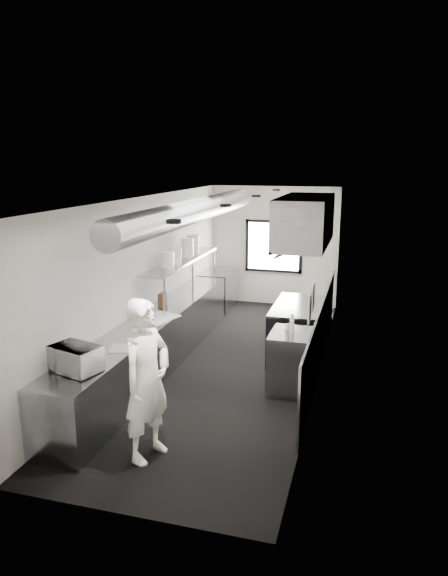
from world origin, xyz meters
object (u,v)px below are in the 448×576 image
Objects in this scene: deli_tub_a at (67,365)px; squeeze_bottle_b at (288,330)px; plate_stack_c at (187,248)px; squeeze_bottle_c at (292,326)px; pass_shelf at (183,261)px; line_cook at (147,380)px; prep_counter at (155,343)px; small_plate at (139,330)px; plate_stack_a at (167,259)px; squeeze_bottle_e at (292,320)px; plate_stack_b at (175,256)px; cutting_board at (157,318)px; plate_stack_d at (193,244)px; microwave at (76,359)px; deli_tub_b at (83,356)px; exhaust_hood at (305,221)px; far_work_table at (218,290)px; squeeze_bottle_a at (287,334)px; knife_block at (163,299)px; squeeze_bottle_d at (292,323)px; range at (297,331)px; bottle_station at (292,361)px.

deli_tub_a is 0.84× the size of squeeze_bottle_b.
plate_stack_c is 1.93× the size of squeeze_bottle_c.
pass_shelf is 4.13m from line_cook.
pass_shelf is (-0.04, 1.50, 1.09)m from prep_counter.
small_plate is 0.67× the size of plate_stack_a.
squeeze_bottle_e is (2.18, 0.85, 0.08)m from small_plate.
plate_stack_b reaches higher than squeeze_bottle_e.
deli_tub_a is 2.23m from cutting_board.
plate_stack_d is at bearing 93.42° from cutting_board.
squeeze_bottle_b reaches higher than deli_tub_a.
microwave is 2.86× the size of squeeze_bottle_c.
deli_tub_b reaches higher than small_plate.
exhaust_hood is 2.91m from cutting_board.
microwave is (-0.01, -6.03, 0.61)m from far_work_table.
plate_stack_b is 2.77m from squeeze_bottle_b.
cutting_board reaches higher than small_plate.
prep_counter is 5.00× the size of far_work_table.
deli_tub_a is 1.15× the size of deli_tub_b.
deli_tub_a is 3.14m from plate_stack_a.
small_plate is at bearing -87.53° from plate_stack_c.
plate_stack_a reaches higher than squeeze_bottle_a.
plate_stack_d is at bearing 87.26° from plate_stack_c.
knife_block is at bearing 160.74° from squeeze_bottle_c.
deli_tub_a is 4.47m from plate_stack_d.
pass_shelf is at bearing 144.07° from squeeze_bottle_c.
squeeze_bottle_b reaches higher than far_work_table.
exhaust_hood is at bearing 3.25° from plate_stack_b.
cutting_board is at bearing 177.64° from squeeze_bottle_c.
pass_shelf reaches higher than squeeze_bottle_e.
squeeze_bottle_c is at bearing 86.59° from squeeze_bottle_a.
squeeze_bottle_d is (0.00, -1.21, -1.40)m from exhaust_hood.
squeeze_bottle_c is (0.09, -1.38, 0.52)m from range.
far_work_table is 1.89× the size of cutting_board.
knife_block is at bearing 153.31° from squeeze_bottle_a.
squeeze_bottle_d is at bearing 89.31° from squeeze_bottle_b.
small_plate is at bearing -85.26° from prep_counter.
prep_counter is at bearing 85.99° from deli_tub_a.
bottle_station is at bearing -2.82° from cutting_board.
squeeze_bottle_a is at bearing -17.13° from line_cook.
knife_block reaches higher than far_work_table.
cutting_board is (-0.87, 2.37, -0.04)m from line_cook.
plate_stack_b is 0.81× the size of plate_stack_c.
squeeze_bottle_a is (2.42, 1.77, 0.03)m from deli_tub_a.
squeeze_bottle_d reaches higher than small_plate.
deli_tub_a is at bearing 99.14° from line_cook.
squeeze_bottle_b reaches higher than range.
range is at bearing 3.34° from plate_stack_b.
plate_stack_c is 3.36m from squeeze_bottle_a.
exhaust_hood is 2.46m from pass_shelf.
bottle_station is at bearing 35.87° from deli_tub_b.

